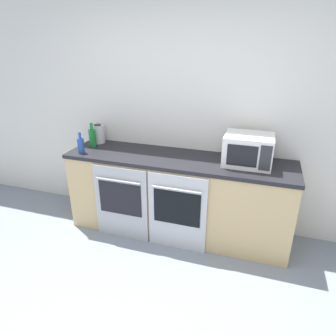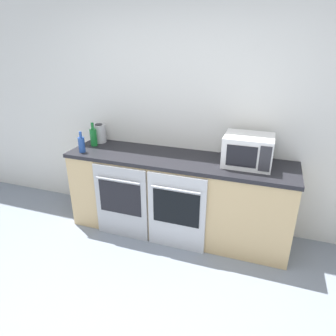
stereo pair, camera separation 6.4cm
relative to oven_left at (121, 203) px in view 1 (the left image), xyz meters
The scene contains 8 objects.
wall_back 1.21m from the oven_left, 50.37° to the left, with size 10.00×0.06×2.60m.
counter_back 0.63m from the oven_left, 30.60° to the left, with size 2.43×0.63×0.90m.
oven_left is the anchor object (origin of this frame).
oven_right 0.63m from the oven_left, ahead, with size 0.61×0.06×0.84m.
microwave 1.43m from the oven_left, 16.31° to the left, with size 0.46×0.38×0.30m.
bottle_blue 0.77m from the oven_left, 165.23° to the left, with size 0.07×0.07×0.23m.
bottle_green 0.85m from the oven_left, 143.89° to the left, with size 0.08×0.08×0.27m.
kettle 0.93m from the oven_left, 135.20° to the left, with size 0.15×0.15×0.22m.
Camera 1 is at (0.81, -1.21, 2.04)m, focal length 32.00 mm.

